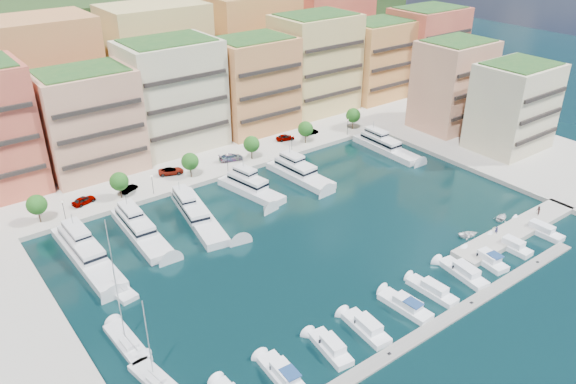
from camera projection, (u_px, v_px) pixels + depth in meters
name	position (u px, v px, depth m)	size (l,w,h in m)	color
ground	(317.00, 234.00, 104.10)	(400.00, 400.00, 0.00)	black
north_quay	(167.00, 134.00, 147.90)	(220.00, 64.00, 2.00)	#9E998E
east_quay	(542.00, 164.00, 131.47)	(34.00, 76.00, 2.00)	#9E998E
hillside	(100.00, 90.00, 181.81)	(240.00, 40.00, 58.00)	#243817
south_pontoon	(433.00, 328.00, 81.31)	(72.00, 2.20, 0.35)	gray
finger_pier	(516.00, 233.00, 104.54)	(32.00, 5.00, 2.00)	#9E998E
apartment_2	(89.00, 122.00, 121.43)	(20.00, 15.50, 22.80)	tan
apartment_3	(172.00, 95.00, 133.33)	(22.00, 16.50, 25.80)	beige
apartment_4	(254.00, 84.00, 144.10)	(20.00, 15.50, 23.80)	#C7874A
apartment_5	(315.00, 63.00, 156.53)	(22.00, 16.50, 26.80)	#D6B971
apartment_6	(376.00, 60.00, 167.76)	(20.00, 15.50, 22.80)	#C49047
apartment_7	(426.00, 48.00, 176.53)	(22.00, 16.50, 24.80)	#D86948
apartment_east_a	(453.00, 85.00, 145.50)	(18.00, 14.50, 22.80)	tan
apartment_east_b	(513.00, 107.00, 133.25)	(18.00, 14.50, 20.80)	beige
backblock_1	(44.00, 81.00, 135.61)	(26.00, 18.00, 30.00)	#C7874A
backblock_2	(158.00, 62.00, 151.58)	(26.00, 18.00, 30.00)	#D6B971
backblock_3	(250.00, 46.00, 167.56)	(26.00, 18.00, 30.00)	#C49047
backblock_4	(327.00, 33.00, 183.54)	(26.00, 18.00, 30.00)	#D86948
tree_0	(37.00, 205.00, 104.25)	(3.80, 3.80, 5.65)	#473323
tree_1	(119.00, 181.00, 112.77)	(3.80, 3.80, 5.65)	#473323
tree_2	(190.00, 161.00, 121.30)	(3.80, 3.80, 5.65)	#473323
tree_3	(252.00, 144.00, 129.82)	(3.80, 3.80, 5.65)	#473323
tree_4	(305.00, 129.00, 138.34)	(3.80, 3.80, 5.65)	#473323
tree_5	(353.00, 115.00, 146.86)	(3.80, 3.80, 5.65)	#473323
lamppost_0	(63.00, 207.00, 105.19)	(0.30, 0.30, 4.20)	black
lamppost_1	(152.00, 182.00, 114.77)	(0.30, 0.30, 4.20)	black
lamppost_2	(227.00, 160.00, 124.36)	(0.30, 0.30, 4.20)	black
lamppost_3	(292.00, 141.00, 133.94)	(0.30, 0.30, 4.20)	black
lamppost_4	(348.00, 125.00, 143.53)	(0.30, 0.30, 4.20)	black
yacht_0	(85.00, 252.00, 96.66)	(5.16, 23.90, 7.30)	silver
yacht_1	(139.00, 229.00, 103.46)	(5.54, 20.58, 7.30)	silver
yacht_2	(196.00, 213.00, 108.68)	(8.46, 23.15, 7.30)	silver
yacht_3	(249.00, 187.00, 118.28)	(7.17, 16.99, 7.30)	silver
yacht_4	(298.00, 173.00, 124.61)	(6.34, 18.09, 7.30)	silver
yacht_6	(384.00, 146.00, 137.87)	(4.65, 19.73, 7.30)	silver
cruiser_1	(283.00, 375.00, 72.59)	(3.33, 8.64, 2.66)	white
cruiser_2	(331.00, 348.00, 76.99)	(3.56, 8.01, 2.55)	white
cruiser_3	(366.00, 328.00, 80.57)	(3.50, 8.47, 2.55)	white
cruiser_4	(406.00, 306.00, 84.90)	(3.39, 8.87, 2.66)	white
cruiser_5	(432.00, 291.00, 88.21)	(2.76, 8.68, 2.55)	white
cruiser_6	(464.00, 273.00, 92.37)	(3.85, 9.26, 2.55)	white
cruiser_7	(487.00, 260.00, 95.69)	(3.71, 7.95, 2.66)	white
cruiser_8	(511.00, 246.00, 99.49)	(2.59, 7.47, 2.55)	white
cruiser_9	(539.00, 230.00, 104.21)	(2.77, 9.14, 2.55)	white
sailboat_2	(117.00, 289.00, 89.03)	(3.85, 8.88, 13.20)	silver
sailboat_1	(127.00, 343.00, 78.14)	(3.18, 10.05, 13.20)	silver
sailboat_0	(155.00, 380.00, 72.26)	(4.10, 8.69, 13.20)	silver
tender_0	(469.00, 234.00, 103.28)	(2.68, 3.75, 0.78)	silver
tender_2	(502.00, 217.00, 108.77)	(2.45, 3.42, 0.71)	white
tender_1	(495.00, 228.00, 105.32)	(1.20, 1.39, 0.73)	#BFB492
car_0	(84.00, 200.00, 111.93)	(1.92, 4.78, 1.63)	gray
car_1	(129.00, 189.00, 116.72)	(1.41, 4.04, 1.33)	gray
car_2	(171.00, 171.00, 123.96)	(2.54, 5.52, 1.53)	gray
car_3	(231.00, 157.00, 130.37)	(2.28, 5.60, 1.63)	gray
car_4	(285.00, 137.00, 141.25)	(1.88, 4.67, 1.59)	gray
car_5	(310.00, 132.00, 144.69)	(1.53, 4.40, 1.45)	gray
person_0	(496.00, 230.00, 101.98)	(0.56, 0.37, 1.53)	#242448
person_1	(538.00, 211.00, 107.98)	(0.89, 0.69, 1.83)	brown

